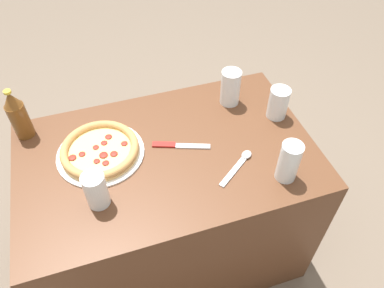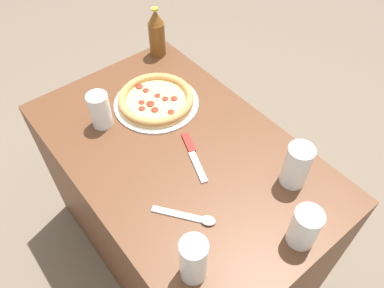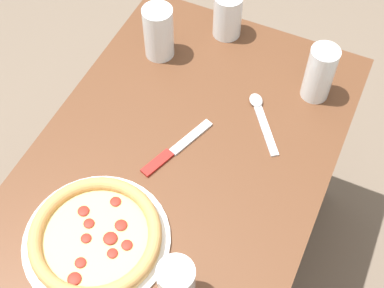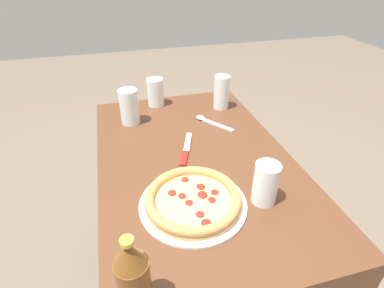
% 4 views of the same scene
% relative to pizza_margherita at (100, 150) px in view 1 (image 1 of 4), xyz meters
% --- Properties ---
extents(ground_plane, '(8.00, 8.00, 0.00)m').
position_rel_pizza_margherita_xyz_m(ground_plane, '(0.23, -0.07, -0.74)').
color(ground_plane, '#6B5B4C').
extents(table, '(1.11, 0.69, 0.72)m').
position_rel_pizza_margherita_xyz_m(table, '(0.23, -0.07, -0.38)').
color(table, '#56331E').
rests_on(table, ground_plane).
extents(pizza_margherita, '(0.32, 0.32, 0.04)m').
position_rel_pizza_margherita_xyz_m(pizza_margherita, '(0.00, 0.00, 0.00)').
color(pizza_margherita, white).
rests_on(pizza_margherita, table).
extents(glass_red_wine, '(0.08, 0.08, 0.13)m').
position_rel_pizza_margherita_xyz_m(glass_red_wine, '(0.71, -0.01, 0.04)').
color(glass_red_wine, white).
rests_on(glass_red_wine, table).
extents(glass_orange_juice, '(0.07, 0.07, 0.16)m').
position_rel_pizza_margherita_xyz_m(glass_orange_juice, '(0.60, -0.30, 0.05)').
color(glass_orange_juice, white).
rests_on(glass_orange_juice, table).
extents(glass_iced_tea, '(0.08, 0.08, 0.15)m').
position_rel_pizza_margherita_xyz_m(glass_iced_tea, '(0.56, 0.13, 0.05)').
color(glass_iced_tea, white).
rests_on(glass_iced_tea, table).
extents(glass_cola, '(0.07, 0.07, 0.13)m').
position_rel_pizza_margherita_xyz_m(glass_cola, '(-0.04, -0.21, 0.04)').
color(glass_cola, white).
rests_on(glass_cola, table).
extents(beer_bottle, '(0.07, 0.07, 0.22)m').
position_rel_pizza_margherita_xyz_m(beer_bottle, '(-0.26, 0.19, 0.08)').
color(beer_bottle, brown).
rests_on(beer_bottle, table).
extents(knife, '(0.21, 0.10, 0.01)m').
position_rel_pizza_margherita_xyz_m(knife, '(0.29, -0.05, -0.02)').
color(knife, maroon).
rests_on(knife, table).
extents(spoon, '(0.17, 0.14, 0.02)m').
position_rel_pizza_margherita_xyz_m(spoon, '(0.48, -0.20, -0.02)').
color(spoon, silver).
rests_on(spoon, table).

